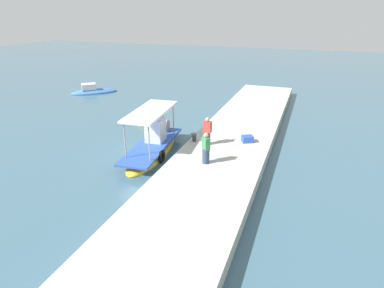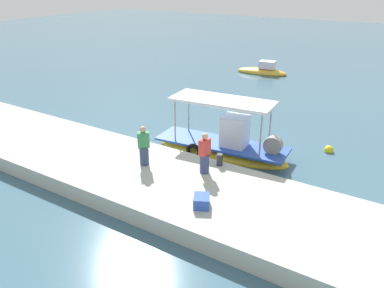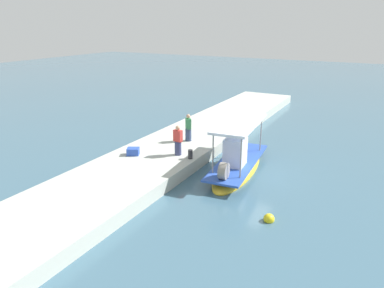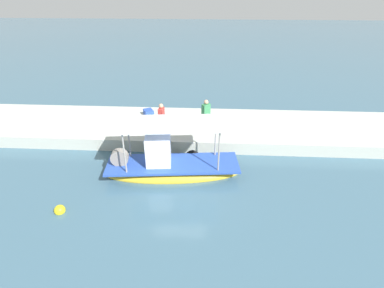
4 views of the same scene
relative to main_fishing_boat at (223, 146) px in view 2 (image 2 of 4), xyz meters
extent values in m
plane|color=#3E6174|center=(-0.47, 0.33, -0.44)|extent=(120.00, 120.00, 0.00)
cube|color=#B5BAAF|center=(-0.47, -4.17, -0.11)|extent=(36.00, 4.63, 0.65)
ellipsoid|color=gold|center=(-0.11, 0.00, -0.38)|extent=(6.44, 2.36, 0.81)
cube|color=#2C50AE|center=(-0.11, 0.00, 0.07)|extent=(6.19, 2.34, 0.10)
cube|color=silver|center=(0.52, 0.06, 0.77)|extent=(1.19, 1.07, 1.48)
cylinder|color=gray|center=(1.83, 0.86, 1.04)|extent=(0.07, 0.07, 2.03)
cylinder|color=gray|center=(1.96, -0.48, 1.04)|extent=(0.07, 0.07, 2.03)
cylinder|color=gray|center=(-2.18, 0.47, 1.04)|extent=(0.07, 0.07, 2.03)
cylinder|color=gray|center=(-2.05, -0.86, 1.04)|extent=(0.07, 0.07, 2.03)
cube|color=silver|center=(-0.11, 0.00, 2.12)|extent=(4.68, 2.17, 0.12)
torus|color=black|center=(-0.96, -1.01, -0.13)|extent=(0.75, 0.25, 0.74)
cylinder|color=gray|center=(2.27, 0.23, 0.47)|extent=(0.83, 0.43, 0.80)
cylinder|color=navy|center=(0.81, -3.05, 0.59)|extent=(0.40, 0.40, 0.75)
cube|color=#CE3A34|center=(0.81, -3.05, 1.27)|extent=(0.30, 0.48, 0.62)
sphere|color=tan|center=(0.81, -3.05, 1.70)|extent=(0.24, 0.24, 0.24)
cylinder|color=navy|center=(-1.55, -3.74, 0.59)|extent=(0.51, 0.51, 0.75)
cube|color=#388551|center=(-1.55, -3.74, 1.28)|extent=(0.51, 0.49, 0.62)
sphere|color=tan|center=(-1.55, -3.74, 1.71)|extent=(0.24, 0.24, 0.24)
cylinder|color=#2D2D33|center=(1.01, -2.20, 0.46)|extent=(0.24, 0.24, 0.48)
cube|color=#2D50B7|center=(1.95, -5.14, 0.40)|extent=(0.74, 0.79, 0.37)
sphere|color=yellow|center=(4.01, 2.93, -0.35)|extent=(0.43, 0.43, 0.43)
ellipsoid|color=gold|center=(-4.88, 15.86, -0.33)|extent=(4.34, 1.98, 0.72)
cube|color=silver|center=(-4.47, 15.91, 0.33)|extent=(1.35, 1.04, 0.60)
camera|label=1|loc=(-15.66, -8.20, 7.33)|focal=30.48mm
camera|label=2|loc=(7.55, -14.51, 7.17)|focal=36.59mm
camera|label=3|loc=(16.30, 6.20, 6.88)|focal=33.83mm
camera|label=4|loc=(-1.67, 11.70, 7.62)|focal=28.32mm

